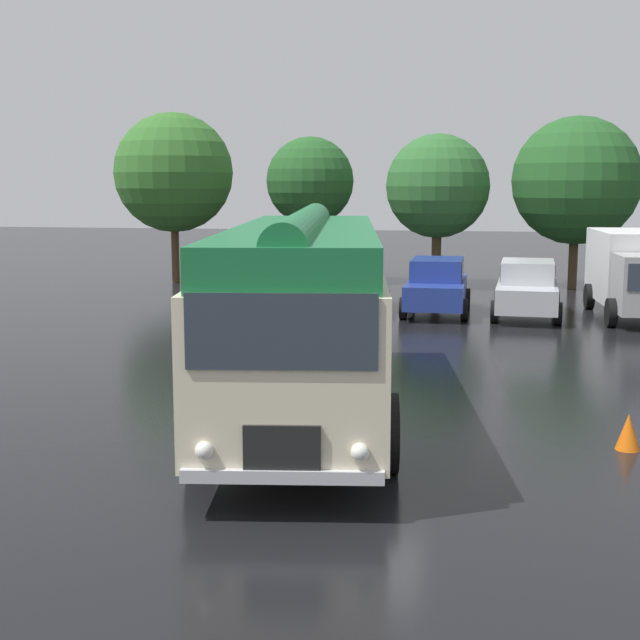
{
  "coord_description": "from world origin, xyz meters",
  "views": [
    {
      "loc": [
        2.02,
        -14.01,
        3.94
      ],
      "look_at": [
        -0.83,
        2.14,
        1.4
      ],
      "focal_mm": 50.0,
      "sensor_mm": 36.0,
      "label": 1
    }
  ],
  "objects_px": {
    "car_near_left": "(352,284)",
    "car_mid_right": "(527,289)",
    "car_mid_left": "(437,286)",
    "traffic_cone": "(628,432)",
    "vintage_bus": "(305,305)",
    "box_van": "(635,271)"
  },
  "relations": [
    {
      "from": "vintage_bus",
      "to": "traffic_cone",
      "type": "relative_size",
      "value": 18.8
    },
    {
      "from": "vintage_bus",
      "to": "car_mid_right",
      "type": "distance_m",
      "value": 12.86
    },
    {
      "from": "car_near_left",
      "to": "car_mid_right",
      "type": "relative_size",
      "value": 1.0
    },
    {
      "from": "traffic_cone",
      "to": "vintage_bus",
      "type": "bearing_deg",
      "value": 166.55
    },
    {
      "from": "vintage_bus",
      "to": "car_mid_right",
      "type": "bearing_deg",
      "value": 70.25
    },
    {
      "from": "car_mid_left",
      "to": "car_near_left",
      "type": "bearing_deg",
      "value": -179.8
    },
    {
      "from": "vintage_bus",
      "to": "car_mid_left",
      "type": "height_order",
      "value": "vintage_bus"
    },
    {
      "from": "car_near_left",
      "to": "car_mid_right",
      "type": "bearing_deg",
      "value": -2.7
    },
    {
      "from": "car_mid_right",
      "to": "car_mid_left",
      "type": "bearing_deg",
      "value": 174.46
    },
    {
      "from": "car_mid_left",
      "to": "box_van",
      "type": "height_order",
      "value": "box_van"
    },
    {
      "from": "box_van",
      "to": "car_mid_left",
      "type": "bearing_deg",
      "value": -175.84
    },
    {
      "from": "car_mid_right",
      "to": "box_van",
      "type": "xyz_separation_m",
      "value": [
        3.14,
        0.68,
        0.52
      ]
    },
    {
      "from": "car_near_left",
      "to": "car_mid_left",
      "type": "xyz_separation_m",
      "value": [
        2.6,
        0.01,
        0.0
      ]
    },
    {
      "from": "vintage_bus",
      "to": "box_van",
      "type": "relative_size",
      "value": 1.77
    },
    {
      "from": "traffic_cone",
      "to": "box_van",
      "type": "bearing_deg",
      "value": 80.54
    },
    {
      "from": "traffic_cone",
      "to": "car_mid_left",
      "type": "bearing_deg",
      "value": 104.32
    },
    {
      "from": "car_near_left",
      "to": "traffic_cone",
      "type": "distance_m",
      "value": 14.85
    },
    {
      "from": "car_near_left",
      "to": "car_mid_right",
      "type": "height_order",
      "value": "same"
    },
    {
      "from": "car_mid_left",
      "to": "traffic_cone",
      "type": "xyz_separation_m",
      "value": [
        3.46,
        -13.55,
        -0.57
      ]
    },
    {
      "from": "box_van",
      "to": "traffic_cone",
      "type": "xyz_separation_m",
      "value": [
        -2.33,
        -13.97,
        -1.09
      ]
    },
    {
      "from": "vintage_bus",
      "to": "car_near_left",
      "type": "bearing_deg",
      "value": 94.29
    },
    {
      "from": "vintage_bus",
      "to": "box_van",
      "type": "height_order",
      "value": "vintage_bus"
    }
  ]
}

